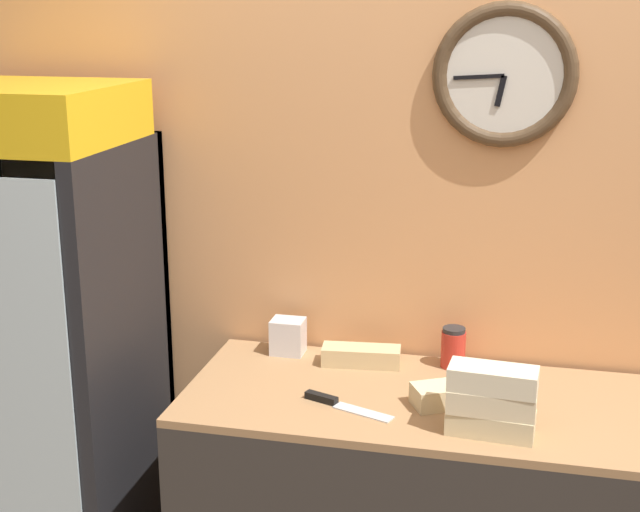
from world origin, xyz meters
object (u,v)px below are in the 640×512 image
sandwich_stack_bottom (490,423)px  chefs_knife (336,403)px  beverage_cooler (51,333)px  napkin_dispenser (288,336)px  sandwich_stack_top (493,379)px  condiment_jar (453,348)px  sandwich_stack_middle (492,401)px  sandwich_flat_right (454,394)px  sandwich_flat_left (361,356)px

sandwich_stack_bottom → chefs_knife: sandwich_stack_bottom is taller
beverage_cooler → napkin_dispenser: (0.77, 0.20, -0.02)m
sandwich_stack_top → condiment_jar: size_ratio=1.82×
sandwich_stack_bottom → sandwich_stack_middle: sandwich_stack_middle is taller
sandwich_flat_right → sandwich_flat_left: bearing=144.3°
sandwich_stack_middle → sandwich_flat_left: (-0.44, 0.40, -0.07)m
chefs_knife → napkin_dispenser: (-0.24, 0.37, 0.05)m
sandwich_stack_top → sandwich_flat_left: bearing=137.5°
sandwich_stack_middle → sandwich_flat_right: (-0.11, 0.17, -0.07)m
beverage_cooler → chefs_knife: size_ratio=6.33×
sandwich_stack_top → napkin_dispenser: sandwich_stack_top is taller
sandwich_stack_bottom → sandwich_stack_middle: bearing=0.0°
sandwich_stack_middle → condiment_jar: bearing=107.4°
sandwich_stack_top → condiment_jar: 0.48m
sandwich_stack_bottom → sandwich_stack_middle: (0.00, 0.00, 0.07)m
beverage_cooler → sandwich_flat_left: (1.03, 0.16, -0.05)m
sandwich_stack_top → sandwich_flat_right: (-0.11, 0.17, -0.13)m
beverage_cooler → sandwich_flat_right: beverage_cooler is taller
sandwich_stack_bottom → condiment_jar: size_ratio=1.83×
sandwich_stack_top → napkin_dispenser: size_ratio=2.05×
beverage_cooler → sandwich_flat_right: (1.36, -0.08, -0.05)m
sandwich_flat_left → sandwich_flat_right: 0.40m
sandwich_stack_bottom → sandwich_stack_top: bearing=0.0°
sandwich_stack_middle → sandwich_stack_top: size_ratio=0.99×
chefs_knife → napkin_dispenser: 0.44m
chefs_knife → sandwich_stack_bottom: bearing=-10.0°
sandwich_stack_bottom → napkin_dispenser: 0.83m
beverage_cooler → sandwich_stack_top: bearing=-9.4°
sandwich_stack_top → sandwich_flat_left: (-0.44, 0.40, -0.13)m
beverage_cooler → sandwich_stack_middle: size_ratio=7.38×
sandwich_stack_bottom → napkin_dispenser: size_ratio=2.06×
chefs_knife → condiment_jar: 0.49m
sandwich_stack_top → sandwich_flat_right: 0.24m
beverage_cooler → condiment_jar: bearing=8.9°
condiment_jar → napkin_dispenser: 0.56m
sandwich_stack_middle → napkin_dispenser: sandwich_stack_middle is taller
sandwich_stack_top → sandwich_flat_right: size_ratio=0.93×
sandwich_flat_right → sandwich_stack_middle: bearing=-55.9°
sandwich_stack_top → chefs_knife: (-0.45, 0.08, -0.16)m
sandwich_flat_right → chefs_knife: size_ratio=0.93×
beverage_cooler → sandwich_stack_bottom: beverage_cooler is taller
chefs_knife → sandwich_stack_top: bearing=-10.0°
sandwich_stack_top → chefs_knife: sandwich_stack_top is taller
napkin_dispenser → sandwich_stack_top: bearing=-32.5°
sandwich_flat_left → napkin_dispenser: (-0.26, 0.04, 0.03)m
sandwich_stack_middle → sandwich_stack_top: 0.07m
beverage_cooler → chefs_knife: 1.03m
sandwich_stack_top → condiment_jar: sandwich_stack_top is taller
sandwich_stack_top → sandwich_stack_middle: bearing=0.0°
sandwich_stack_middle → sandwich_flat_right: sandwich_stack_middle is taller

